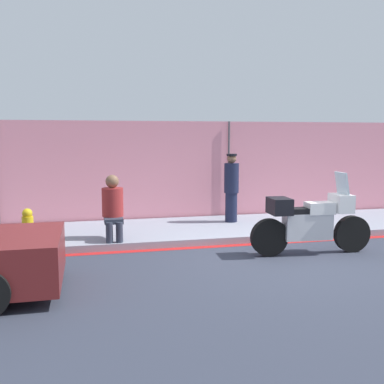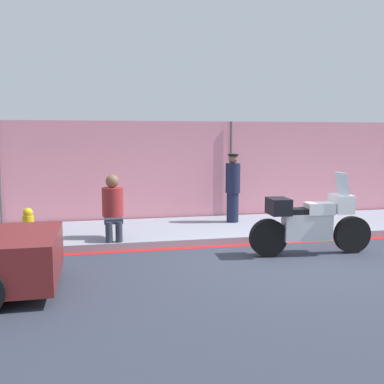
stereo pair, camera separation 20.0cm
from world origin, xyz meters
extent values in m
plane|color=#333847|center=(0.00, 0.00, 0.00)|extent=(120.00, 120.00, 0.00)
cube|color=#8E93A3|center=(0.00, 2.59, 0.07)|extent=(41.87, 2.53, 0.14)
cube|color=red|center=(0.00, 1.24, 0.00)|extent=(41.87, 0.18, 0.01)
cube|color=pink|center=(0.00, 3.95, 1.29)|extent=(39.77, 0.08, 2.59)
cylinder|color=#4C4C51|center=(0.00, 3.85, 1.29)|extent=(0.05, 0.05, 2.59)
cylinder|color=black|center=(1.33, 0.25, 0.35)|extent=(0.71, 0.17, 0.70)
cylinder|color=black|center=(-0.34, 0.33, 0.35)|extent=(0.71, 0.17, 0.70)
cube|color=silver|center=(0.41, 0.29, 0.53)|extent=(0.93, 0.32, 0.50)
cube|color=white|center=(0.64, 0.28, 0.88)|extent=(0.53, 0.33, 0.22)
cube|color=black|center=(0.31, 0.30, 0.84)|extent=(0.61, 0.31, 0.10)
cube|color=white|center=(1.08, 0.26, 0.96)|extent=(0.34, 0.49, 0.34)
cube|color=silver|center=(1.08, 0.26, 1.34)|extent=(0.12, 0.42, 0.42)
cube|color=black|center=(-0.16, 0.32, 0.94)|extent=(0.38, 0.52, 0.30)
cylinder|color=#191E38|center=(-0.21, 2.98, 0.50)|extent=(0.29, 0.29, 0.71)
cylinder|color=#191E38|center=(-0.21, 2.98, 1.21)|extent=(0.35, 0.35, 0.71)
sphere|color=brown|center=(-0.21, 2.98, 1.67)|extent=(0.22, 0.22, 0.22)
cylinder|color=black|center=(-0.21, 2.98, 1.77)|extent=(0.25, 0.25, 0.05)
cylinder|color=#2D3342|center=(-3.20, 1.44, 0.35)|extent=(0.14, 0.14, 0.41)
cylinder|color=#2D3342|center=(-3.01, 1.44, 0.35)|extent=(0.14, 0.14, 0.41)
cube|color=#2D3342|center=(-3.10, 1.65, 0.55)|extent=(0.37, 0.41, 0.10)
cylinder|color=maroon|center=(-3.10, 1.85, 0.89)|extent=(0.43, 0.43, 0.58)
sphere|color=brown|center=(-3.10, 1.85, 1.31)|extent=(0.27, 0.27, 0.27)
cylinder|color=black|center=(-4.85, 0.16, 0.30)|extent=(0.61, 0.22, 0.61)
cylinder|color=gold|center=(-4.74, 1.80, 0.41)|extent=(0.22, 0.22, 0.52)
sphere|color=gold|center=(-4.74, 1.80, 0.73)|extent=(0.19, 0.19, 0.19)
cylinder|color=gold|center=(-4.74, 1.68, 0.43)|extent=(0.08, 0.09, 0.08)
camera|label=1|loc=(-3.59, -7.26, 2.22)|focal=42.00mm
camera|label=2|loc=(-3.40, -7.30, 2.22)|focal=42.00mm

